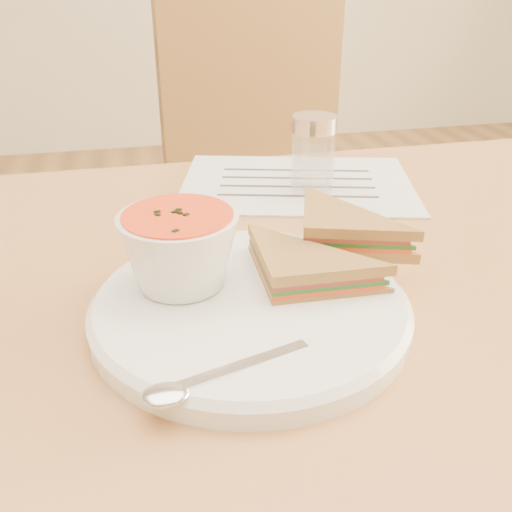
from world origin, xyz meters
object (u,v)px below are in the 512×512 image
object	(u,v)px
chair_far	(286,227)
soup_bowl	(180,254)
plate	(250,309)
dining_table	(299,494)
condiment_shaker	(313,155)

from	to	relation	value
chair_far	soup_bowl	xyz separation A→B (m)	(-0.29, -0.67, 0.31)
plate	soup_bowl	world-z (taller)	soup_bowl
dining_table	condiment_shaker	xyz separation A→B (m)	(0.06, 0.18, 0.43)
dining_table	condiment_shaker	size ratio (longest dim) A/B	9.44
chair_far	plate	size ratio (longest dim) A/B	3.51
soup_bowl	condiment_shaker	xyz separation A→B (m)	(0.20, 0.24, 0.00)
plate	soup_bowl	bearing A→B (deg)	148.07
plate	soup_bowl	distance (m)	0.08
condiment_shaker	soup_bowl	bearing A→B (deg)	-129.83
plate	condiment_shaker	bearing A→B (deg)	62.08
plate	dining_table	bearing A→B (deg)	48.09
condiment_shaker	dining_table	bearing A→B (deg)	-107.84
plate	condiment_shaker	xyz separation A→B (m)	(0.15, 0.28, 0.04)
soup_bowl	condiment_shaker	size ratio (longest dim) A/B	1.00
chair_far	dining_table	bearing A→B (deg)	67.33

